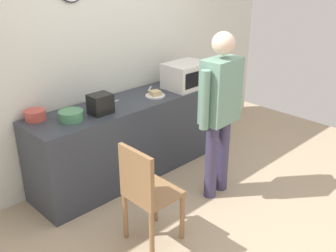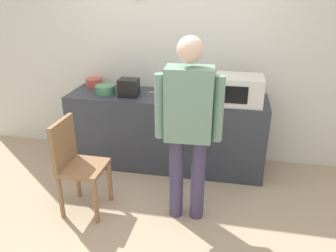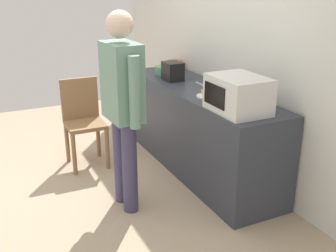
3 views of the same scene
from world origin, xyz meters
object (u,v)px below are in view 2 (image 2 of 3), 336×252
Objects in this scene: salad_bowl at (105,89)px; microwave at (239,90)px; person_standing at (188,120)px; sandwich_plate at (193,98)px; wooden_chair at (76,162)px; fork_utensil at (208,94)px; spoon_utensil at (156,92)px; cereal_bowl at (94,82)px; toaster at (129,88)px.

microwave is at bearing -2.45° from salad_bowl.
person_standing is at bearing -39.45° from salad_bowl.
sandwich_plate reaches higher than wooden_chair.
fork_utensil and spoon_utensil have the same top height.
sandwich_plate is 1.05m from salad_bowl.
fork_utensil is at bearing -1.79° from cereal_bowl.
sandwich_plate is at bearing -2.76° from salad_bowl.
salad_bowl reaches higher than fork_utensil.
fork_utensil is at bearing 60.47° from sandwich_plate.
cereal_bowl is at bearing 172.36° from spoon_utensil.
microwave reaches higher than salad_bowl.
microwave is 1.81m from cereal_bowl.
fork_utensil is at bearing 46.81° from wooden_chair.
cereal_bowl is at bearing 139.58° from person_standing.
cereal_bowl is 1.44m from fork_utensil.
toaster is 1.19m from person_standing.
toaster is (0.55, -0.29, 0.05)m from cereal_bowl.
person_standing is at bearing -40.42° from cereal_bowl.
toaster is 0.13× the size of person_standing.
toaster is (-0.74, -0.00, 0.08)m from sandwich_plate.
fork_utensil is at bearing 15.74° from toaster.
person_standing is (0.07, -0.87, 0.09)m from sandwich_plate.
cereal_bowl reaches higher than fork_utensil.
toaster is 1.29× the size of spoon_utensil.
salad_bowl is 1.40× the size of spoon_utensil.
wooden_chair is at bearing -114.66° from spoon_utensil.
person_standing reaches higher than wooden_chair.
sandwich_plate is 0.75m from toaster.
salad_bowl is at bearing 170.26° from toaster.
toaster is at bearing -146.41° from spoon_utensil.
wooden_chair is at bearing -76.29° from cereal_bowl.
microwave is 2.26× the size of sandwich_plate.
microwave is at bearing -11.56° from spoon_utensil.
cereal_bowl reaches higher than wooden_chair.
salad_bowl is at bearing 140.55° from person_standing.
toaster is at bearing -179.83° from sandwich_plate.
sandwich_plate reaches higher than spoon_utensil.
wooden_chair is (-0.99, -0.96, -0.39)m from sandwich_plate.
microwave is 0.46m from fork_utensil.
microwave reaches higher than spoon_utensil.
spoon_utensil is (0.58, 0.13, -0.04)m from salad_bowl.
salad_bowl is (-1.05, 0.05, 0.02)m from sandwich_plate.
salad_bowl is at bearing 177.55° from microwave.
spoon_utensil is at bearing 158.95° from sandwich_plate.
spoon_utensil is (-0.96, 0.20, -0.15)m from microwave.
salad_bowl is 1.21× the size of cereal_bowl.
spoon_utensil is at bearing 65.34° from wooden_chair.
toaster is 0.23× the size of wooden_chair.
microwave is 1.23m from toaster.
sandwich_plate is 0.24× the size of wooden_chair.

